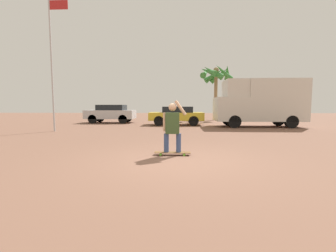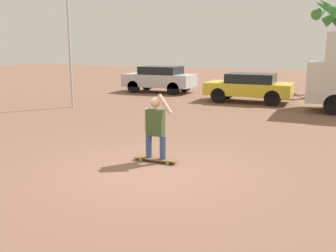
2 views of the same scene
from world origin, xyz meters
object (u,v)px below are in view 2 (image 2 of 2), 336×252
(parked_car_yellow, at_px, (249,86))
(skateboard, at_px, (156,159))
(person_skateboarder, at_px, (156,125))
(flagpole, at_px, (69,10))
(parked_car_silver, at_px, (160,78))

(parked_car_yellow, bearing_deg, skateboard, -90.23)
(person_skateboarder, distance_m, flagpole, 9.36)
(person_skateboarder, xyz_separation_m, parked_car_yellow, (0.04, 10.38, -0.12))
(skateboard, distance_m, parked_car_silver, 13.46)
(person_skateboarder, bearing_deg, parked_car_silver, 114.05)
(person_skateboarder, bearing_deg, parked_car_yellow, 89.76)
(parked_car_silver, relative_size, flagpole, 0.55)
(skateboard, bearing_deg, flagpole, 139.00)
(flagpole, bearing_deg, parked_car_yellow, 34.59)
(parked_car_silver, bearing_deg, skateboard, -65.95)
(flagpole, bearing_deg, parked_car_silver, 79.90)
(parked_car_yellow, xyz_separation_m, parked_car_silver, (-5.52, 1.90, 0.07))
(skateboard, bearing_deg, parked_car_yellow, 89.77)
(person_skateboarder, xyz_separation_m, parked_car_silver, (-5.48, 12.28, -0.05))
(parked_car_yellow, relative_size, parked_car_silver, 1.00)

